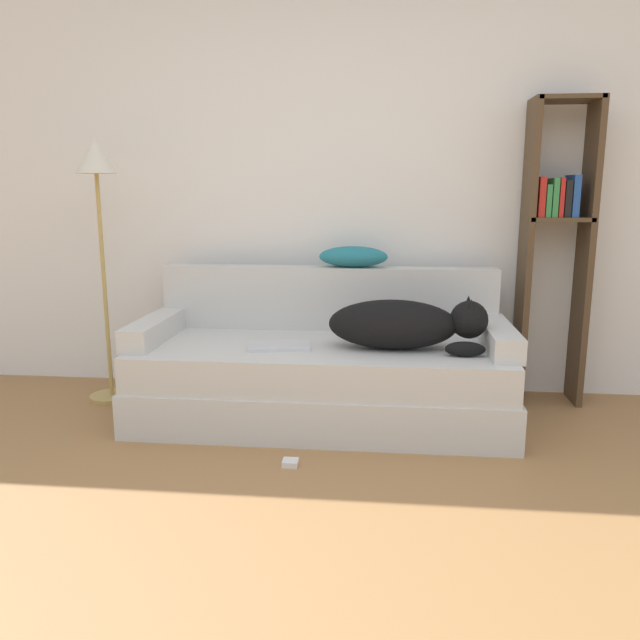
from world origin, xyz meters
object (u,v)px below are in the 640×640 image
Objects in this scene: throw_pillow at (353,257)px; floor_lamp at (98,199)px; power_adapter at (290,463)px; bookshelf at (556,236)px; laptop at (279,346)px; couch at (322,382)px; dog at (405,324)px.

throw_pillow is 1.52m from floor_lamp.
bookshelf is at bearing 37.80° from power_adapter.
floor_lamp reaches higher than laptop.
couch is 1.66m from floor_lamp.
couch is at bearing -161.14° from bookshelf.
laptop is 0.88× the size of throw_pillow.
dog is 2.03× the size of throw_pillow.
couch is 0.67m from power_adapter.
power_adapter is at bearing -102.69° from throw_pillow.
dog is 0.54× the size of floor_lamp.
throw_pillow is (-0.30, 0.47, 0.30)m from dog.
bookshelf is (0.87, 0.53, 0.43)m from dog.
floor_lamp reaches higher than couch.
couch is at bearing 169.46° from dog.
power_adapter is (1.23, -0.84, -1.19)m from floor_lamp.
throw_pillow is at bearing -176.91° from bookshelf.
couch is 5.64× the size of laptop.
laptop is 0.23× the size of floor_lamp.
couch is 1.59m from bookshelf.
dog is 1.90m from floor_lamp.
bookshelf is (1.53, 0.57, 0.55)m from laptop.
power_adapter is at bearing -97.37° from couch.
couch is 4.99× the size of throw_pillow.
couch reaches higher than power_adapter.
dog is 2.30× the size of laptop.
throw_pillow is (0.15, 0.39, 0.66)m from couch.
floor_lamp is 1.91m from power_adapter.
bookshelf is 2.65m from floor_lamp.
couch is at bearing 82.63° from power_adapter.
couch is 2.45× the size of dog.
laptop is 0.68m from power_adapter.
throw_pillow reaches higher than power_adapter.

